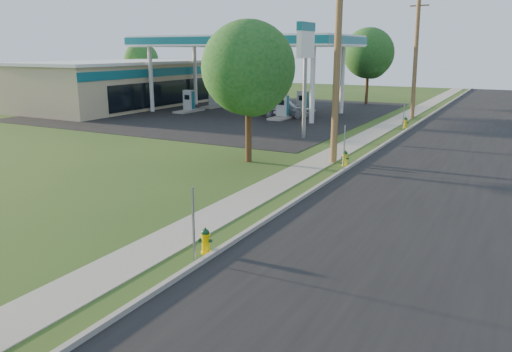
{
  "coord_description": "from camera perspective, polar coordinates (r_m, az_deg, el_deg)",
  "views": [
    {
      "loc": [
        7.3,
        -5.53,
        5.31
      ],
      "look_at": [
        0.0,
        8.0,
        1.4
      ],
      "focal_mm": 35.0,
      "sensor_mm": 36.0,
      "label": 1
    }
  ],
  "objects": [
    {
      "name": "hydrant_near",
      "position": [
        13.48,
        -5.79,
        -7.39
      ],
      "size": [
        0.38,
        0.33,
        0.72
      ],
      "color": "#FFCB00",
      "rests_on": "ground"
    },
    {
      "name": "road",
      "position": [
        16.65,
        17.22,
        -4.96
      ],
      "size": [
        8.0,
        120.0,
        0.02
      ],
      "primitive_type": "cube",
      "color": "black",
      "rests_on": "ground"
    },
    {
      "name": "tree_back",
      "position": [
        62.0,
        -12.94,
        12.66
      ],
      "size": [
        4.03,
        4.03,
        6.11
      ],
      "color": "#3C2916",
      "rests_on": "ground"
    },
    {
      "name": "hydrant_mid",
      "position": [
        23.7,
        10.14,
        2.01
      ],
      "size": [
        0.39,
        0.35,
        0.75
      ],
      "color": "yellow",
      "rests_on": "ground"
    },
    {
      "name": "hydrant_far",
      "position": [
        35.99,
        16.7,
        5.84
      ],
      "size": [
        0.43,
        0.38,
        0.82
      ],
      "color": "gold",
      "rests_on": "ground"
    },
    {
      "name": "tree_verge",
      "position": [
        23.64,
        -0.76,
        11.82
      ],
      "size": [
        4.41,
        4.41,
        6.68
      ],
      "color": "#3C2916",
      "rests_on": "ground"
    },
    {
      "name": "gas_canopy",
      "position": [
        43.16,
        -1.27,
        15.05
      ],
      "size": [
        18.18,
        9.18,
        6.4
      ],
      "color": "silver",
      "rests_on": "ground"
    },
    {
      "name": "utility_pole_mid",
      "position": [
        23.88,
        9.27,
        13.24
      ],
      "size": [
        1.4,
        0.32,
        9.8
      ],
      "color": "brown",
      "rests_on": "ground"
    },
    {
      "name": "sign_post_near",
      "position": [
        12.77,
        -7.16,
        -5.58
      ],
      "size": [
        0.05,
        0.04,
        2.0
      ],
      "primitive_type": "cube",
      "color": "gray",
      "rests_on": "ground"
    },
    {
      "name": "sign_post_far",
      "position": [
        34.73,
        16.52,
        6.56
      ],
      "size": [
        0.05,
        0.04,
        2.0
      ],
      "primitive_type": "cube",
      "color": "gray",
      "rests_on": "ground"
    },
    {
      "name": "ground_plane",
      "position": [
        10.59,
        -22.04,
        -16.99
      ],
      "size": [
        140.0,
        140.0,
        0.0
      ],
      "primitive_type": "plane",
      "color": "#24451A",
      "rests_on": "ground"
    },
    {
      "name": "convenience_store",
      "position": [
        50.93,
        -14.27,
        10.27
      ],
      "size": [
        10.4,
        22.4,
        4.25
      ],
      "color": "tan",
      "rests_on": "ground"
    },
    {
      "name": "fuel_pump_ne",
      "position": [
        39.57,
        3.05,
        7.6
      ],
      "size": [
        1.2,
        3.2,
        1.9
      ],
      "color": "gray",
      "rests_on": "ground"
    },
    {
      "name": "fuel_pump_se",
      "position": [
        43.19,
        5.35,
        8.12
      ],
      "size": [
        1.2,
        3.2,
        1.9
      ],
      "color": "gray",
      "rests_on": "ground"
    },
    {
      "name": "car_silver",
      "position": [
        40.64,
        3.34,
        7.75
      ],
      "size": [
        4.3,
        2.06,
        1.42
      ],
      "primitive_type": "imported",
      "rotation": [
        0.0,
        0.0,
        1.66
      ],
      "color": "#B7BABF",
      "rests_on": "ground"
    },
    {
      "name": "fuel_pump_sw",
      "position": [
        47.43,
        -4.81,
        8.68
      ],
      "size": [
        1.2,
        3.2,
        1.9
      ],
      "color": "gray",
      "rests_on": "ground"
    },
    {
      "name": "utility_pole_far",
      "position": [
        41.29,
        17.78,
        12.92
      ],
      "size": [
        1.4,
        0.32,
        9.5
      ],
      "color": "brown",
      "rests_on": "ground"
    },
    {
      "name": "curb",
      "position": [
        17.74,
        4.5,
        -2.93
      ],
      "size": [
        0.15,
        120.0,
        0.15
      ],
      "primitive_type": "cube",
      "color": "gray",
      "rests_on": "ground"
    },
    {
      "name": "price_pylon",
      "position": [
        30.41,
        5.7,
        14.44
      ],
      "size": [
        0.34,
        2.04,
        6.85
      ],
      "color": "gray",
      "rests_on": "ground"
    },
    {
      "name": "sidewalk",
      "position": [
        18.5,
        -0.47,
        -2.36
      ],
      "size": [
        1.5,
        120.0,
        0.03
      ],
      "primitive_type": "cube",
      "color": "gray",
      "rests_on": "ground"
    },
    {
      "name": "tree_lot",
      "position": [
        50.87,
        12.83,
        13.32
      ],
      "size": [
        4.88,
        4.88,
        7.39
      ],
      "color": "#3C2916",
      "rests_on": "ground"
    },
    {
      "name": "forecourt",
      "position": [
        44.49,
        -3.49,
        7.41
      ],
      "size": [
        26.0,
        28.0,
        0.02
      ],
      "primitive_type": "cube",
      "color": "black",
      "rests_on": "ground"
    },
    {
      "name": "sign_post_mid",
      "position": [
        23.06,
        10.05,
        3.28
      ],
      "size": [
        0.05,
        0.04,
        2.0
      ],
      "primitive_type": "cube",
      "color": "gray",
      "rests_on": "ground"
    },
    {
      "name": "fuel_pump_nw",
      "position": [
        44.15,
        -7.67,
        8.19
      ],
      "size": [
        1.2,
        3.2,
        1.9
      ],
      "color": "gray",
      "rests_on": "ground"
    }
  ]
}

